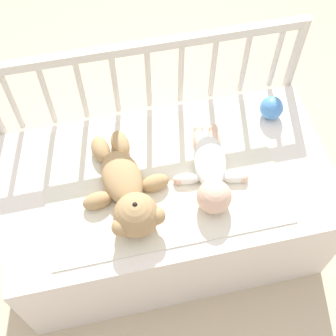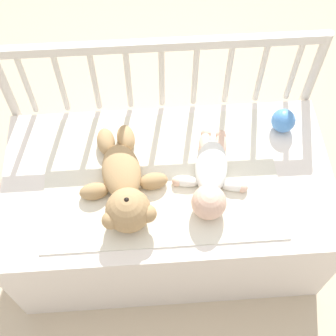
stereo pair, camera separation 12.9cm
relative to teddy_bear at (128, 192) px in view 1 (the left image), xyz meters
name	(u,v)px [view 1 (the left image)]	position (x,y,z in m)	size (l,w,h in m)	color
ground_plane	(168,233)	(0.16, 0.06, -0.54)	(12.00, 12.00, 0.00)	#C6B293
crib_mattress	(168,208)	(0.16, 0.06, -0.30)	(1.20, 0.65, 0.49)	white
crib_rail	(149,89)	(0.16, 0.41, 0.04)	(1.20, 0.04, 0.82)	beige
blanket	(161,176)	(0.13, 0.07, -0.06)	(0.84, 0.56, 0.01)	silver
teddy_bear	(128,192)	(0.00, 0.00, 0.00)	(0.32, 0.46, 0.15)	tan
baby	(211,172)	(0.30, 0.03, -0.01)	(0.27, 0.39, 0.12)	white
toy_ball	(271,108)	(0.61, 0.26, -0.01)	(0.09, 0.09, 0.09)	#4C8CDB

